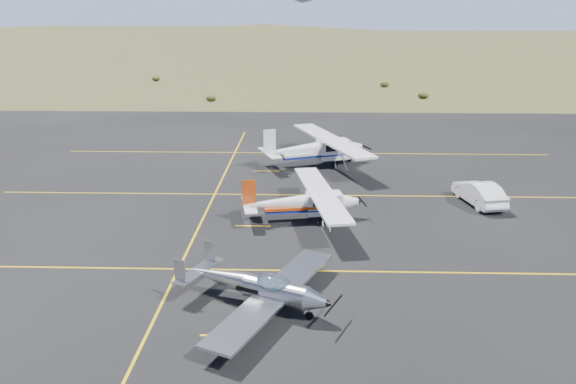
% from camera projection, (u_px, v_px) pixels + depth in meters
% --- Properties ---
extents(ground, '(1600.00, 1600.00, 0.00)m').
position_uv_depth(ground, '(307.00, 292.00, 24.15)').
color(ground, '#383D1C').
rests_on(ground, ground).
extents(apron, '(72.00, 72.00, 0.02)m').
position_uv_depth(apron, '(307.00, 230.00, 30.79)').
color(apron, black).
rests_on(apron, ground).
extents(aircraft_low_wing, '(6.67, 8.58, 1.92)m').
position_uv_depth(aircraft_low_wing, '(260.00, 287.00, 22.63)').
color(aircraft_low_wing, silver).
rests_on(aircraft_low_wing, apron).
extents(aircraft_cessna, '(6.21, 10.09, 2.55)m').
position_uv_depth(aircraft_cessna, '(303.00, 202.00, 31.87)').
color(aircraft_cessna, silver).
rests_on(aircraft_cessna, apron).
extents(aircraft_plain, '(8.61, 11.86, 3.07)m').
position_uv_depth(aircraft_plain, '(316.00, 148.00, 42.86)').
color(aircraft_plain, white).
rests_on(aircraft_plain, apron).
extents(sedan, '(2.44, 4.66, 1.46)m').
position_uv_depth(sedan, '(479.00, 193.00, 34.62)').
color(sedan, white).
rests_on(sedan, apron).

